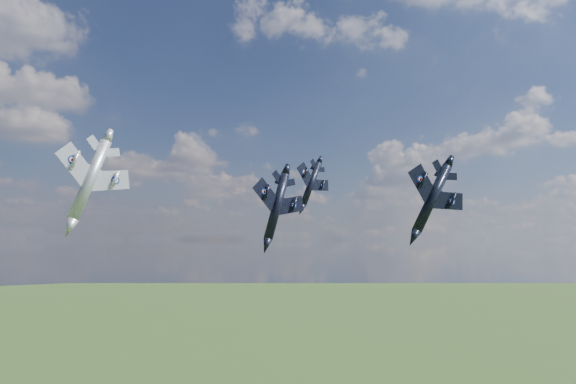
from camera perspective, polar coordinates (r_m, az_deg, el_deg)
jet_lead_navy at (r=81.64m, az=-1.15°, el=-1.44°), size 10.62×14.05×5.76m
jet_right_navy at (r=77.02m, az=14.44°, el=-0.61°), size 13.35×16.09×7.50m
jet_high_navy at (r=103.43m, az=2.35°, el=0.83°), size 9.84×12.90×6.18m
jet_left_silver at (r=65.44m, az=-19.48°, el=1.20°), size 11.01×14.01×5.92m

